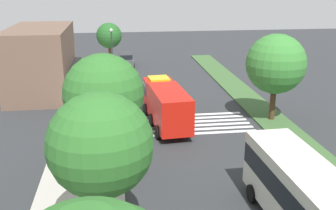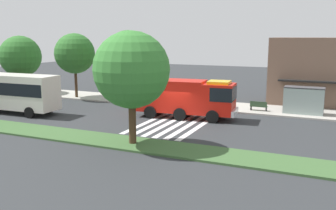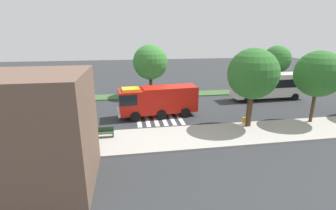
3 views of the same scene
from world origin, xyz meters
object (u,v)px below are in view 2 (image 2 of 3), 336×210
Objects in this scene: parked_car_west at (6,88)px; bench_near_shelter at (259,106)px; bus_stop_shelter at (304,95)px; sidewalk_tree_west at (75,54)px; sidewalk_tree_center at (128,53)px; fire_truck at (188,97)px; sidewalk_tree_far_west at (20,56)px; transit_bus at (8,90)px; median_tree_west at (132,70)px; fire_hydrant at (128,99)px.

parked_car_west reaches higher than bench_near_shelter.
sidewalk_tree_west is at bearing -178.98° from bus_stop_shelter.
sidewalk_tree_center reaches higher than bus_stop_shelter.
sidewalk_tree_far_west reaches higher than fire_truck.
sidewalk_tree_west is 7.05m from sidewalk_tree_center.
parked_car_west is at bearing -174.91° from bench_near_shelter.
sidewalk_tree_center reaches higher than fire_truck.
transit_bus is 1.46× the size of sidewalk_tree_far_west.
bench_near_shelter is at bearing -157.18° from transit_bus.
bus_stop_shelter is at bearing 1.42° from sidewalk_tree_center.
median_tree_west reaches higher than fire_hydrant.
transit_bus reaches higher than fire_hydrant.
fire_truck is at bearing -26.63° from fire_hydrant.
fire_truck is 16.79m from sidewalk_tree_west.
bench_near_shelter is (5.23, 5.22, -1.34)m from fire_truck.
bus_stop_shelter is at bearing -160.65° from transit_bus.
bench_near_shelter is at bearing 179.94° from bus_stop_shelter.
sidewalk_tree_far_west reaches higher than fire_hydrant.
bus_stop_shelter is 25.22m from sidewalk_tree_west.
transit_bus is at bearing -169.25° from fire_truck.
bus_stop_shelter is (33.78, 2.65, 0.96)m from parked_car_west.
median_tree_west is at bearing -58.98° from fire_hydrant.
bus_stop_shelter is at bearing -0.06° from bench_near_shelter.
sidewalk_tree_far_west reaches higher than bench_near_shelter.
parked_car_west is at bearing 169.02° from fire_truck.
sidewalk_tree_far_west is at bearing -179.24° from bus_stop_shelter.
sidewalk_tree_center is (15.83, 2.20, 4.43)m from parked_car_west.
fire_truck is 1.23× the size of sidewalk_tree_west.
fire_hydrant is at bearing 4.07° from parked_car_west.
fire_truck is 9.64m from fire_hydrant.
fire_hydrant is (-8.52, 4.27, -1.44)m from fire_truck.
bus_stop_shelter is at bearing 3.05° from fire_hydrant.
sidewalk_tree_far_west is 10.10× the size of fire_hydrant.
sidewalk_tree_center is at bearing 146.31° from fire_truck.
bus_stop_shelter is 0.49× the size of sidewalk_tree_far_west.
fire_truck is at bearing -150.52° from bus_stop_shelter.
bus_stop_shelter is (9.23, 5.22, -0.04)m from fire_truck.
transit_bus is at bearing -129.17° from sidewalk_tree_center.
fire_truck is 2.10× the size of parked_car_west.
bench_near_shelter is at bearing 1.84° from sidewalk_tree_center.
median_tree_west reaches higher than fire_truck.
sidewalk_tree_west is (8.30, -0.00, 0.51)m from sidewalk_tree_far_west.
median_tree_west reaches higher than parked_car_west.
bus_stop_shelter is 5.00× the size of fire_hydrant.
sidewalk_tree_west is 0.99× the size of median_tree_west.
fire_hydrant is (16.03, 1.70, -0.43)m from parked_car_west.
median_tree_west reaches higher than bench_near_shelter.
median_tree_west is 10.59× the size of fire_hydrant.
transit_bus is 27.43m from bus_stop_shelter.
fire_hydrant is at bearing -176.95° from bus_stop_shelter.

